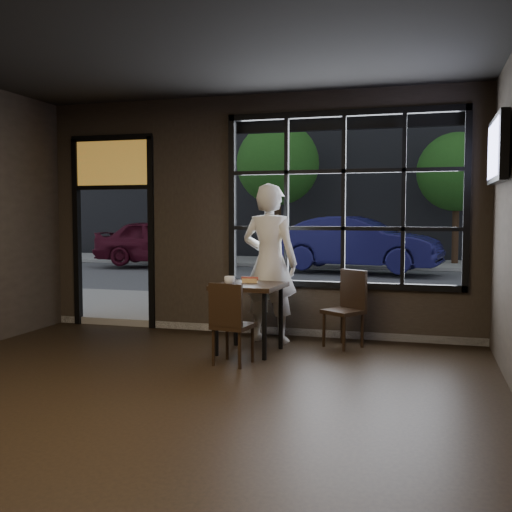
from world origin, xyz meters
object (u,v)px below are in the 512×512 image
(cafe_table, at_px, (249,318))
(chair_near, at_px, (233,323))
(man, at_px, (270,263))
(navy_car, at_px, (357,243))

(cafe_table, bearing_deg, chair_near, -86.43)
(chair_near, bearing_deg, man, -84.68)
(man, bearing_deg, navy_car, -81.54)
(chair_near, height_order, navy_car, navy_car)
(chair_near, relative_size, man, 0.45)
(cafe_table, xyz_separation_m, man, (0.07, 0.66, 0.59))
(cafe_table, distance_m, man, 0.89)
(cafe_table, relative_size, navy_car, 0.18)
(chair_near, relative_size, navy_car, 0.20)
(navy_car, bearing_deg, chair_near, -172.05)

